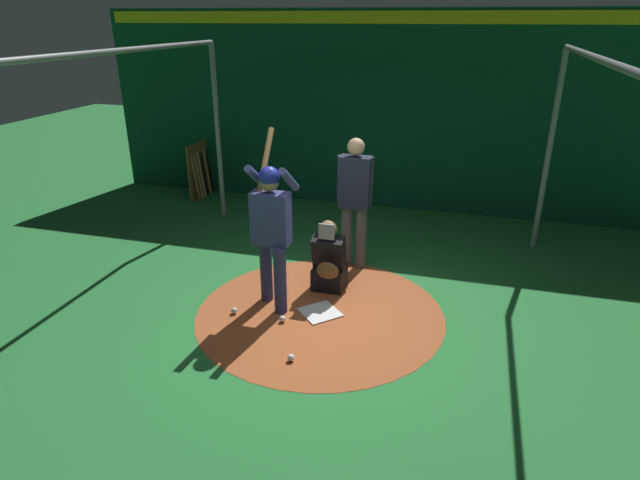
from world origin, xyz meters
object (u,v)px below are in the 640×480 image
batter (271,224)px  baseball_1 (282,319)px  home_plate (320,312)px  baseball_2 (291,358)px  bat_rack (205,169)px  baseball_0 (234,311)px  catcher (329,262)px  umpire (355,197)px

batter → baseball_1: bearing=33.7°
home_plate → baseball_2: (1.00, -0.02, 0.03)m
bat_rack → baseball_2: bearing=35.3°
batter → baseball_0: bearing=-48.6°
baseball_1 → home_plate: bearing=130.9°
catcher → baseball_1: (0.95, -0.30, -0.33)m
home_plate → baseball_1: baseball_1 is taller
batter → catcher: batter is taller
batter → umpire: (-1.34, 0.69, -0.03)m
catcher → baseball_1: catcher is taller
catcher → baseball_0: bearing=-44.5°
bat_rack → baseball_1: size_ratio=15.95×
catcher → bat_rack: (-3.25, -3.43, 0.12)m
catcher → baseball_0: 1.35m
bat_rack → home_plate: bearing=41.9°
catcher → baseball_2: size_ratio=12.84×
batter → umpire: batter is taller
catcher → baseball_1: 1.05m
baseball_0 → baseball_2: 1.19m
umpire → bat_rack: 4.41m
batter → bat_rack: size_ratio=1.78×
batter → baseball_1: size_ratio=28.31×
umpire → baseball_1: (1.69, -0.45, -0.99)m
baseball_0 → batter: bearing=131.4°
batter → home_plate: bearing=86.3°
home_plate → umpire: bearing=176.2°
home_plate → baseball_1: bearing=-49.1°
catcher → baseball_2: (1.64, 0.04, -0.33)m
baseball_0 → baseball_1: 0.62m
bat_rack → baseball_2: 6.01m
baseball_2 → catcher: bearing=-178.6°
baseball_0 → bat_rack: bearing=-149.1°
batter → baseball_1: batter is taller
batter → umpire: size_ratio=1.15×
umpire → baseball_0: 2.22m
batter → catcher: size_ratio=2.21×
catcher → baseball_0: size_ratio=12.84×
home_plate → catcher: 0.73m
baseball_2 → umpire: bearing=177.3°
umpire → baseball_0: (1.67, -1.07, -0.99)m
home_plate → bat_rack: (-3.89, -3.49, 0.48)m
home_plate → bat_rack: bearing=-138.1°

